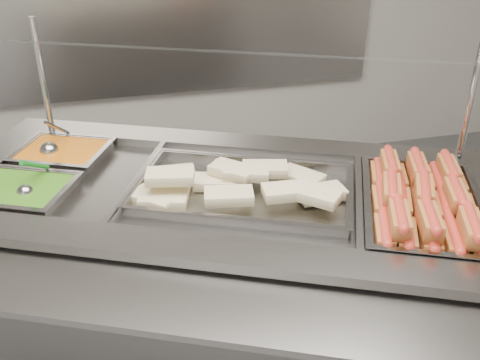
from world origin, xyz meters
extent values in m
cube|color=gray|center=(0.00, 2.45, 1.20)|extent=(3.00, 0.04, 1.20)
cube|color=slate|center=(0.01, 0.49, 0.45)|extent=(2.03, 1.50, 0.91)
cube|color=gray|center=(-0.14, 0.16, 0.92)|extent=(1.84, 0.95, 0.03)
cube|color=gray|center=(0.17, 0.83, 0.92)|extent=(1.84, 0.95, 0.03)
cube|color=black|center=(0.01, 0.49, 0.80)|extent=(1.78, 1.25, 0.02)
cube|color=gray|center=(0.42, 0.30, 0.93)|extent=(0.27, 0.55, 0.01)
cube|color=gray|center=(-0.27, 0.63, 0.93)|extent=(0.27, 0.55, 0.01)
cube|color=gray|center=(-0.22, 0.01, 0.89)|extent=(1.81, 1.03, 0.02)
cylinder|color=silver|center=(-0.58, 1.15, 1.17)|extent=(0.03, 0.03, 0.46)
cylinder|color=silver|center=(0.89, 0.46, 1.17)|extent=(0.03, 0.03, 0.46)
cube|color=silver|center=(0.10, 0.69, 1.34)|extent=(1.69, 1.00, 0.09)
cube|color=#C24D0A|center=(-0.54, 0.92, 0.90)|extent=(0.36, 0.33, 0.09)
cube|color=#25600F|center=(-0.66, 0.64, 0.90)|extent=(0.36, 0.33, 0.09)
cube|color=#A05421|center=(0.41, 0.11, 0.92)|extent=(0.11, 0.17, 0.05)
cylinder|color=red|center=(0.41, 0.11, 0.94)|extent=(0.10, 0.17, 0.03)
cube|color=#A05421|center=(0.48, 0.27, 0.92)|extent=(0.11, 0.17, 0.05)
cylinder|color=red|center=(0.48, 0.27, 0.94)|extent=(0.10, 0.17, 0.03)
cube|color=#A05421|center=(0.56, 0.44, 0.92)|extent=(0.11, 0.17, 0.05)
cylinder|color=red|center=(0.56, 0.44, 0.94)|extent=(0.10, 0.17, 0.03)
cube|color=#A05421|center=(0.47, 0.08, 0.92)|extent=(0.12, 0.16, 0.05)
cylinder|color=red|center=(0.47, 0.08, 0.94)|extent=(0.11, 0.17, 0.03)
cube|color=#A05421|center=(0.54, 0.25, 0.92)|extent=(0.12, 0.16, 0.05)
cylinder|color=red|center=(0.54, 0.25, 0.94)|extent=(0.11, 0.17, 0.03)
cube|color=#A05421|center=(0.62, 0.41, 0.92)|extent=(0.11, 0.17, 0.05)
cylinder|color=red|center=(0.62, 0.41, 0.94)|extent=(0.10, 0.17, 0.03)
cube|color=#A05421|center=(0.53, 0.05, 0.92)|extent=(0.11, 0.16, 0.05)
cylinder|color=red|center=(0.53, 0.05, 0.94)|extent=(0.10, 0.17, 0.03)
cube|color=#A05421|center=(0.60, 0.22, 0.92)|extent=(0.11, 0.16, 0.05)
cylinder|color=red|center=(0.60, 0.22, 0.94)|extent=(0.10, 0.17, 0.03)
cube|color=#A05421|center=(0.68, 0.38, 0.92)|extent=(0.11, 0.16, 0.05)
cylinder|color=red|center=(0.68, 0.38, 0.94)|extent=(0.10, 0.17, 0.03)
cube|color=#A05421|center=(0.58, 0.03, 0.92)|extent=(0.11, 0.17, 0.05)
cylinder|color=red|center=(0.58, 0.03, 0.94)|extent=(0.10, 0.17, 0.03)
cube|color=#A05421|center=(0.66, 0.19, 0.92)|extent=(0.12, 0.16, 0.05)
cylinder|color=red|center=(0.66, 0.19, 0.94)|extent=(0.10, 0.17, 0.03)
cube|color=#A05421|center=(0.74, 0.36, 0.92)|extent=(0.11, 0.17, 0.05)
cylinder|color=red|center=(0.74, 0.36, 0.94)|extent=(0.10, 0.17, 0.03)
cube|color=#A05421|center=(0.64, 0.00, 0.92)|extent=(0.11, 0.17, 0.05)
cylinder|color=red|center=(0.64, 0.00, 0.94)|extent=(0.10, 0.17, 0.03)
cube|color=#A05421|center=(0.72, 0.16, 0.92)|extent=(0.12, 0.16, 0.05)
cylinder|color=red|center=(0.72, 0.16, 0.94)|extent=(0.10, 0.17, 0.03)
cube|color=#A05421|center=(0.80, 0.33, 0.92)|extent=(0.11, 0.17, 0.05)
cylinder|color=red|center=(0.80, 0.33, 0.94)|extent=(0.10, 0.17, 0.03)
cube|color=#A05421|center=(0.44, 0.10, 0.97)|extent=(0.11, 0.17, 0.05)
cylinder|color=red|center=(0.44, 0.10, 1.00)|extent=(0.10, 0.17, 0.03)
cube|color=#A05421|center=(0.51, 0.26, 0.97)|extent=(0.12, 0.16, 0.05)
cylinder|color=red|center=(0.51, 0.26, 1.00)|extent=(0.11, 0.17, 0.03)
cube|color=#A05421|center=(0.59, 0.42, 0.97)|extent=(0.11, 0.17, 0.05)
cylinder|color=red|center=(0.59, 0.42, 1.00)|extent=(0.09, 0.17, 0.03)
cube|color=#A05421|center=(0.52, 0.07, 0.97)|extent=(0.11, 0.17, 0.05)
cylinder|color=red|center=(0.52, 0.07, 1.00)|extent=(0.09, 0.17, 0.03)
cube|color=#A05421|center=(0.60, 0.23, 0.97)|extent=(0.12, 0.16, 0.05)
cylinder|color=red|center=(0.60, 0.23, 1.00)|extent=(0.11, 0.17, 0.03)
cube|color=#A05421|center=(0.67, 0.38, 0.97)|extent=(0.11, 0.17, 0.05)
cylinder|color=red|center=(0.67, 0.38, 1.00)|extent=(0.09, 0.17, 0.03)
cube|color=#A05421|center=(0.62, 0.01, 0.97)|extent=(0.12, 0.16, 0.05)
cylinder|color=red|center=(0.62, 0.01, 1.00)|extent=(0.10, 0.17, 0.03)
cube|color=#A05421|center=(0.68, 0.18, 0.97)|extent=(0.11, 0.17, 0.05)
cylinder|color=red|center=(0.68, 0.18, 1.00)|extent=(0.10, 0.17, 0.03)
cube|color=#A05421|center=(0.77, 0.34, 0.97)|extent=(0.11, 0.17, 0.05)
cylinder|color=red|center=(0.77, 0.34, 1.00)|extent=(0.10, 0.17, 0.03)
cube|color=beige|center=(-0.23, 0.48, 0.93)|extent=(0.17, 0.17, 0.03)
cube|color=beige|center=(0.31, 0.36, 0.93)|extent=(0.16, 0.10, 0.03)
cube|color=beige|center=(0.29, 0.50, 0.93)|extent=(0.17, 0.18, 0.03)
cube|color=beige|center=(-0.18, 0.54, 0.93)|extent=(0.18, 0.14, 0.03)
cube|color=beige|center=(-0.15, 0.63, 0.93)|extent=(0.16, 0.10, 0.03)
cube|color=beige|center=(-0.01, 0.54, 0.93)|extent=(0.17, 0.13, 0.03)
cube|color=beige|center=(0.06, 0.61, 0.93)|extent=(0.18, 0.16, 0.03)
cube|color=beige|center=(-0.20, 0.46, 0.93)|extent=(0.18, 0.13, 0.03)
cube|color=beige|center=(0.00, 0.38, 0.96)|extent=(0.17, 0.12, 0.03)
cube|color=beige|center=(0.05, 0.54, 0.96)|extent=(0.17, 0.17, 0.03)
cube|color=beige|center=(0.09, 0.51, 0.96)|extent=(0.18, 0.14, 0.03)
cube|color=beige|center=(0.19, 0.35, 0.96)|extent=(0.16, 0.10, 0.03)
cube|color=beige|center=(0.26, 0.31, 0.96)|extent=(0.17, 0.17, 0.03)
cube|color=beige|center=(0.16, 0.52, 0.96)|extent=(0.17, 0.13, 0.03)
cube|color=beige|center=(-0.17, 0.49, 0.99)|extent=(0.17, 0.12, 0.03)
sphere|color=#A5A6AA|center=(-0.58, 0.91, 0.94)|extent=(0.07, 0.07, 0.07)
cylinder|color=#A5A6AA|center=(-0.55, 0.99, 1.00)|extent=(0.08, 0.15, 0.12)
sphere|color=#A5A6AA|center=(-0.64, 0.61, 0.93)|extent=(0.06, 0.06, 0.06)
cylinder|color=#167C23|center=(-0.61, 0.68, 1.00)|extent=(0.08, 0.14, 0.10)
camera|label=1|loc=(-0.34, -1.06, 1.82)|focal=40.00mm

